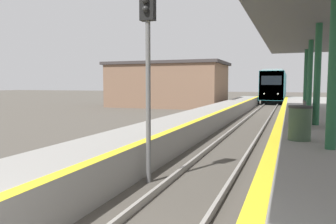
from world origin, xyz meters
TOP-DOWN VIEW (x-y plane):
  - train at (0.00, 47.57)m, footprint 2.75×21.43m
  - signal_near at (-1.24, 5.34)m, footprint 0.36×0.31m
  - station_canopy at (2.95, 11.39)m, footprint 4.57×24.41m
  - trash_bin at (2.29, 7.56)m, footprint 0.62×0.62m
  - bench at (2.40, 10.97)m, footprint 0.44×1.61m
  - station_building at (-10.36, 31.18)m, footprint 12.34×7.41m

SIDE VIEW (x-z plane):
  - trash_bin at x=2.29m, z-range 0.92..1.87m
  - bench at x=2.40m, z-range 0.95..1.87m
  - train at x=0.00m, z-range 0.04..4.24m
  - station_building at x=-10.36m, z-range 0.01..4.75m
  - signal_near at x=-1.24m, z-range 0.95..5.82m
  - station_canopy at x=2.95m, z-range 2.70..6.66m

